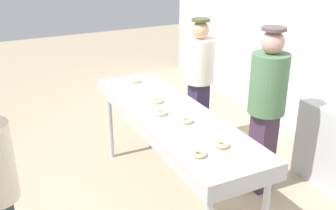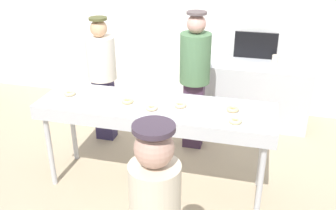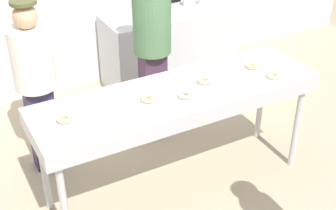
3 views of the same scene
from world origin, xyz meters
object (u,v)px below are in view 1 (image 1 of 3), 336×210
(fryer_conveyor, at_px, (172,120))
(worker_assistant, at_px, (199,75))
(plain_donut_0, at_px, (161,112))
(plain_donut_2, at_px, (199,154))
(plain_donut_4, at_px, (135,80))
(plain_donut_3, at_px, (157,101))
(plain_donut_5, at_px, (222,144))
(plain_donut_1, at_px, (187,120))
(worker_baker, at_px, (267,101))

(fryer_conveyor, distance_m, worker_assistant, 1.26)
(plain_donut_0, bearing_deg, worker_assistant, 134.34)
(plain_donut_2, relative_size, worker_assistant, 0.08)
(fryer_conveyor, relative_size, plain_donut_4, 19.61)
(fryer_conveyor, bearing_deg, plain_donut_0, -89.41)
(plain_donut_3, height_order, plain_donut_5, same)
(fryer_conveyor, bearing_deg, plain_donut_1, 3.64)
(plain_donut_3, distance_m, worker_assistant, 1.09)
(plain_donut_2, relative_size, plain_donut_5, 1.00)
(plain_donut_3, xyz_separation_m, plain_donut_4, (-0.66, 0.03, 0.00))
(fryer_conveyor, distance_m, plain_donut_5, 0.78)
(plain_donut_0, bearing_deg, plain_donut_3, 162.32)
(plain_donut_0, distance_m, plain_donut_4, 0.95)
(plain_donut_2, distance_m, plain_donut_5, 0.24)
(fryer_conveyor, height_order, plain_donut_4, plain_donut_4)
(plain_donut_3, bearing_deg, worker_baker, 61.41)
(fryer_conveyor, relative_size, worker_baker, 1.38)
(fryer_conveyor, height_order, plain_donut_3, plain_donut_3)
(fryer_conveyor, bearing_deg, worker_assistant, 137.86)
(plain_donut_2, relative_size, plain_donut_3, 1.00)
(fryer_conveyor, xyz_separation_m, plain_donut_4, (-0.94, 0.01, 0.10))
(plain_donut_2, height_order, plain_donut_3, same)
(plain_donut_4, distance_m, worker_baker, 1.49)
(plain_donut_4, relative_size, worker_baker, 0.07)
(worker_baker, bearing_deg, fryer_conveyor, 63.78)
(plain_donut_3, bearing_deg, fryer_conveyor, 4.44)
(fryer_conveyor, bearing_deg, plain_donut_4, 179.25)
(plain_donut_3, distance_m, plain_donut_4, 0.66)
(plain_donut_1, bearing_deg, plain_donut_2, -20.12)
(worker_baker, xyz_separation_m, worker_assistant, (-1.17, -0.08, -0.07))
(plain_donut_2, bearing_deg, plain_donut_5, 100.90)
(fryer_conveyor, xyz_separation_m, plain_donut_0, (0.00, -0.11, 0.10))
(worker_baker, bearing_deg, plain_donut_4, 25.83)
(plain_donut_2, height_order, plain_donut_5, same)
(plain_donut_0, height_order, plain_donut_3, same)
(plain_donut_1, bearing_deg, fryer_conveyor, -176.36)
(plain_donut_1, height_order, plain_donut_2, same)
(worker_baker, bearing_deg, plain_donut_0, 65.32)
(plain_donut_0, xyz_separation_m, plain_donut_1, (0.26, 0.13, 0.00))
(fryer_conveyor, height_order, plain_donut_2, plain_donut_2)
(plain_donut_4, distance_m, plain_donut_5, 1.71)
(fryer_conveyor, distance_m, plain_donut_1, 0.28)
(plain_donut_1, height_order, worker_assistant, worker_assistant)
(worker_baker, height_order, worker_assistant, worker_baker)
(plain_donut_4, bearing_deg, plain_donut_1, 0.20)
(plain_donut_2, distance_m, plain_donut_4, 1.77)
(plain_donut_5, bearing_deg, plain_donut_0, -168.08)
(plain_donut_0, distance_m, plain_donut_1, 0.29)
(plain_donut_5, bearing_deg, plain_donut_3, -176.08)
(plain_donut_2, height_order, worker_assistant, worker_assistant)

